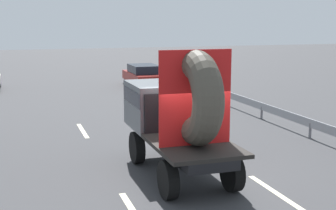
{
  "coord_description": "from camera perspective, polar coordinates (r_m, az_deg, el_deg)",
  "views": [
    {
      "loc": [
        -4.49,
        -11.04,
        4.26
      ],
      "look_at": [
        -0.31,
        1.62,
        1.81
      ],
      "focal_mm": 49.47,
      "sensor_mm": 36.0,
      "label": 1
    }
  ],
  "objects": [
    {
      "name": "lane_dash_right_near",
      "position": [
        12.08,
        13.22,
        -10.51
      ],
      "size": [
        0.16,
        2.68,
        0.01
      ],
      "primitive_type": "cube",
      "rotation": [
        0.0,
        0.0,
        1.57
      ],
      "color": "beige",
      "rests_on": "ground_plane"
    },
    {
      "name": "flatbed_truck",
      "position": [
        12.9,
        0.99,
        -0.72
      ],
      "size": [
        2.02,
        4.87,
        3.56
      ],
      "color": "black",
      "rests_on": "ground_plane"
    },
    {
      "name": "distant_sedan",
      "position": [
        30.13,
        -3.01,
        3.74
      ],
      "size": [
        1.86,
        4.34,
        1.42
      ],
      "color": "black",
      "rests_on": "ground_plane"
    },
    {
      "name": "lane_dash_right_far",
      "position": [
        18.74,
        0.97,
        -2.71
      ],
      "size": [
        0.16,
        2.98,
        0.01
      ],
      "primitive_type": "cube",
      "rotation": [
        0.0,
        0.0,
        1.57
      ],
      "color": "beige",
      "rests_on": "ground_plane"
    },
    {
      "name": "guardrail",
      "position": [
        19.13,
        14.11,
        -1.15
      ],
      "size": [
        0.1,
        14.17,
        0.71
      ],
      "color": "gray",
      "rests_on": "ground_plane"
    },
    {
      "name": "lane_dash_left_far",
      "position": [
        18.42,
        -10.47,
        -3.12
      ],
      "size": [
        0.16,
        2.48,
        0.01
      ],
      "primitive_type": "cube",
      "rotation": [
        0.0,
        0.0,
        1.57
      ],
      "color": "beige",
      "rests_on": "ground_plane"
    },
    {
      "name": "ground_plane",
      "position": [
        12.66,
        3.69,
        -9.27
      ],
      "size": [
        120.0,
        120.0,
        0.0
      ],
      "primitive_type": "plane",
      "color": "#38383A"
    }
  ]
}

